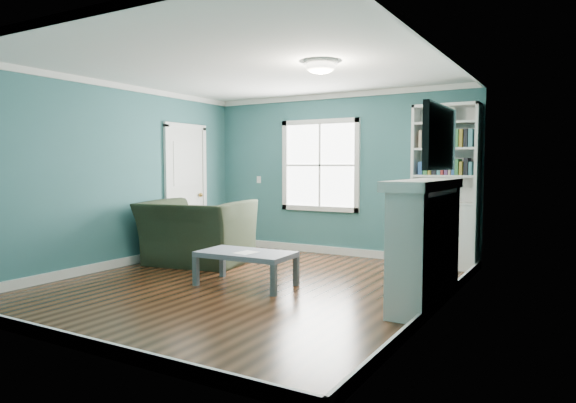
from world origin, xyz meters
The scene contains 13 objects.
floor centered at (0.00, 0.00, 0.00)m, with size 5.00×5.00×0.00m, color black.
room_walls centered at (0.00, 0.00, 1.58)m, with size 5.00×5.00×5.00m.
trim centered at (0.00, 0.00, 1.24)m, with size 4.50×5.00×2.60m.
window centered at (-0.30, 2.49, 1.45)m, with size 1.40×0.06×1.50m.
bookshelf centered at (1.77, 2.30, 0.92)m, with size 0.90×0.35×2.31m.
fireplace centered at (2.08, 0.20, 0.64)m, with size 0.44×1.58×1.30m.
tv centered at (2.20, 0.20, 1.72)m, with size 0.06×1.10×0.65m, color black.
door centered at (-2.22, 1.40, 1.07)m, with size 0.12×0.98×2.17m.
ceiling_fixture centered at (0.90, 0.10, 2.55)m, with size 0.38×0.38×0.15m.
light_switch centered at (-1.50, 2.48, 1.20)m, with size 0.08×0.01×0.12m, color white.
recliner centered at (-1.44, 0.74, 0.63)m, with size 1.43×0.93×1.25m, color black.
coffee_table centered at (-0.02, -0.04, 0.36)m, with size 1.16×0.67×0.41m.
paper_sheet centered at (0.03, -0.10, 0.41)m, with size 0.21×0.27×0.00m, color white.
Camera 1 is at (3.48, -5.06, 1.44)m, focal length 32.00 mm.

